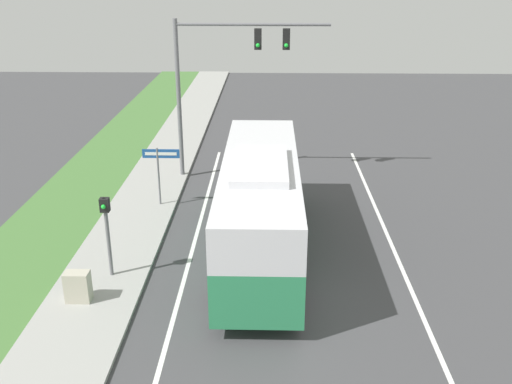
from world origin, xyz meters
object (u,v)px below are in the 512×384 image
(bus, at_px, (260,199))
(pedestrian_signal, at_px, (107,224))
(street_sign, at_px, (160,165))
(utility_cabinet, at_px, (78,287))
(signal_gantry, at_px, (221,67))

(bus, distance_m, pedestrian_signal, 5.16)
(pedestrian_signal, xyz_separation_m, street_sign, (0.59, 5.93, -0.08))
(utility_cabinet, bearing_deg, pedestrian_signal, 70.02)
(street_sign, xyz_separation_m, utility_cabinet, (-1.16, -7.50, -1.24))
(signal_gantry, height_order, utility_cabinet, signal_gantry)
(pedestrian_signal, relative_size, utility_cabinet, 2.94)
(bus, relative_size, pedestrian_signal, 3.84)
(bus, relative_size, street_sign, 4.17)
(bus, xyz_separation_m, signal_gantry, (-1.89, 7.69, 3.21))
(signal_gantry, relative_size, pedestrian_signal, 2.63)
(street_sign, bearing_deg, bus, -43.50)
(bus, height_order, utility_cabinet, bus)
(signal_gantry, xyz_separation_m, street_sign, (-2.30, -3.71, -3.38))
(signal_gantry, distance_m, pedestrian_signal, 10.60)
(bus, bearing_deg, utility_cabinet, -146.60)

